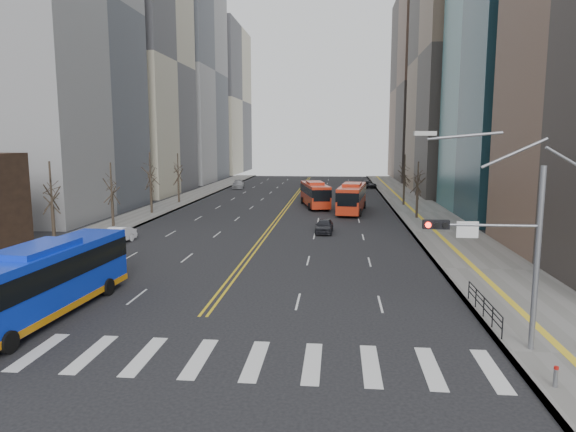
{
  "coord_description": "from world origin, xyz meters",
  "views": [
    {
      "loc": [
        6.83,
        -19.86,
        9.02
      ],
      "look_at": [
        3.98,
        9.59,
        4.64
      ],
      "focal_mm": 32.0,
      "sensor_mm": 36.0,
      "label": 1
    }
  ],
  "objects": [
    {
      "name": "red_bus_near",
      "position": [
        8.67,
        44.89,
        2.06
      ],
      "size": [
        4.12,
        11.97,
        3.71
      ],
      "color": "red",
      "rests_on": "ground"
    },
    {
      "name": "pedestrian_railing",
      "position": [
        14.3,
        6.0,
        0.82
      ],
      "size": [
        0.06,
        6.06,
        1.02
      ],
      "color": "black",
      "rests_on": "sidewalk_right"
    },
    {
      "name": "blue_bus",
      "position": [
        -8.12,
        4.0,
        2.0
      ],
      "size": [
        3.63,
        13.35,
        3.81
      ],
      "color": "#0E32D9",
      "rests_on": "ground"
    },
    {
      "name": "sidewalk_left",
      "position": [
        -16.5,
        45.0,
        0.07
      ],
      "size": [
        5.0,
        130.0,
        0.15
      ],
      "primitive_type": "cube",
      "color": "slate",
      "rests_on": "ground"
    },
    {
      "name": "ground",
      "position": [
        0.0,
        0.0,
        0.0
      ],
      "size": [
        220.0,
        220.0,
        0.0
      ],
      "primitive_type": "plane",
      "color": "black"
    },
    {
      "name": "office_towers",
      "position": [
        0.12,
        68.51,
        23.92
      ],
      "size": [
        83.0,
        134.0,
        58.0
      ],
      "color": "gray",
      "rests_on": "ground"
    },
    {
      "name": "car_white",
      "position": [
        -12.5,
        22.82,
        0.71
      ],
      "size": [
        2.28,
        4.53,
        1.43
      ],
      "primitive_type": "imported",
      "rotation": [
        0.0,
        0.0,
        -0.18
      ],
      "color": "white",
      "rests_on": "ground"
    },
    {
      "name": "car_dark_far",
      "position": [
        12.5,
        79.06,
        0.66
      ],
      "size": [
        3.91,
        5.2,
        1.31
      ],
      "primitive_type": "imported",
      "rotation": [
        0.0,
        0.0,
        0.42
      ],
      "color": "black",
      "rests_on": "ground"
    },
    {
      "name": "car_dark_mid",
      "position": [
        5.6,
        29.88,
        0.7
      ],
      "size": [
        1.81,
        4.19,
        1.41
      ],
      "primitive_type": "imported",
      "rotation": [
        0.0,
        0.0,
        -0.04
      ],
      "color": "black",
      "rests_on": "ground"
    },
    {
      "name": "sidewalk_right",
      "position": [
        17.5,
        45.0,
        0.07
      ],
      "size": [
        7.0,
        130.0,
        0.15
      ],
      "primitive_type": "cube",
      "color": "slate",
      "rests_on": "ground"
    },
    {
      "name": "centerline",
      "position": [
        0.0,
        55.0,
        0.01
      ],
      "size": [
        0.55,
        100.0,
        0.01
      ],
      "color": "gold",
      "rests_on": "ground"
    },
    {
      "name": "car_silver",
      "position": [
        -11.88,
        75.57,
        0.75
      ],
      "size": [
        2.78,
        5.39,
        1.5
      ],
      "primitive_type": "imported",
      "rotation": [
        0.0,
        0.0,
        0.14
      ],
      "color": "gray",
      "rests_on": "ground"
    },
    {
      "name": "signal_mast",
      "position": [
        13.77,
        2.0,
        4.86
      ],
      "size": [
        5.37,
        0.37,
        9.39
      ],
      "color": "gray",
      "rests_on": "ground"
    },
    {
      "name": "street_trees",
      "position": [
        -7.18,
        34.55,
        4.87
      ],
      "size": [
        35.2,
        47.2,
        7.6
      ],
      "color": "black",
      "rests_on": "ground"
    },
    {
      "name": "red_bus_far",
      "position": [
        3.78,
        49.68,
        1.93
      ],
      "size": [
        4.71,
        11.21,
        3.47
      ],
      "color": "red",
      "rests_on": "ground"
    },
    {
      "name": "crosswalk",
      "position": [
        0.0,
        0.0,
        0.01
      ],
      "size": [
        26.7,
        4.0,
        0.01
      ],
      "color": "silver",
      "rests_on": "ground"
    }
  ]
}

